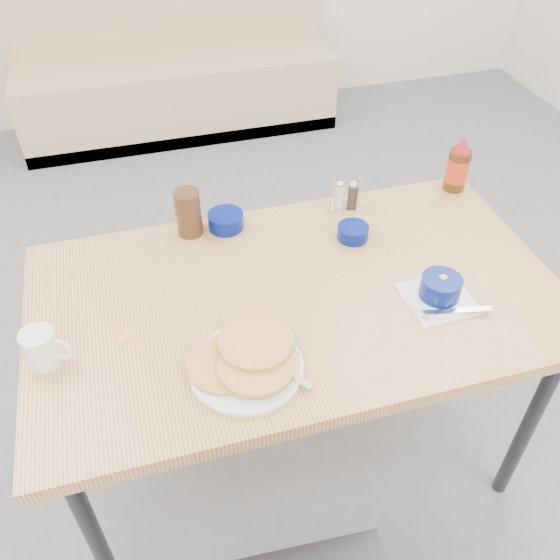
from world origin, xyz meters
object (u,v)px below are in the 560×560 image
object	(u,v)px
pancake_plate	(246,362)
grits_setting	(440,290)
booth_bench	(175,71)
syrup_bottle	(458,167)
condiment_caddy	(346,196)
dining_table	(297,309)
butter_bowl	(353,232)
creamer_bowl	(226,221)
coffee_mug	(43,347)
amber_tumbler	(188,213)

from	to	relation	value
pancake_plate	grits_setting	bearing A→B (deg)	9.18
booth_bench	syrup_bottle	xyz separation A→B (m)	(0.64, -2.19, 0.49)
syrup_bottle	condiment_caddy	bearing A→B (deg)	-180.00
dining_table	butter_bowl	distance (m)	0.30
creamer_bowl	booth_bench	bearing A→B (deg)	86.84
coffee_mug	booth_bench	bearing A→B (deg)	76.23
amber_tumbler	condiment_caddy	bearing A→B (deg)	0.00
grits_setting	creamer_bowl	distance (m)	0.66
creamer_bowl	amber_tumbler	bearing A→B (deg)	178.13
dining_table	grits_setting	xyz separation A→B (m)	(0.35, -0.12, 0.09)
condiment_caddy	syrup_bottle	xyz separation A→B (m)	(0.38, 0.00, 0.04)
grits_setting	butter_bowl	world-z (taller)	grits_setting
pancake_plate	butter_bowl	size ratio (longest dim) A/B	2.92
coffee_mug	syrup_bottle	size ratio (longest dim) A/B	0.62
pancake_plate	amber_tumbler	xyz separation A→B (m)	(-0.04, 0.55, 0.05)
dining_table	creamer_bowl	bearing A→B (deg)	109.83
booth_bench	dining_table	distance (m)	2.56
condiment_caddy	creamer_bowl	bearing A→B (deg)	-163.47
pancake_plate	syrup_bottle	distance (m)	1.00
coffee_mug	dining_table	bearing A→B (deg)	5.53
coffee_mug	creamer_bowl	size ratio (longest dim) A/B	1.07
coffee_mug	condiment_caddy	size ratio (longest dim) A/B	1.05
condiment_caddy	booth_bench	bearing A→B (deg)	112.81
booth_bench	butter_bowl	distance (m)	2.40
coffee_mug	amber_tumbler	xyz separation A→B (m)	(0.41, 0.40, 0.02)
coffee_mug	amber_tumbler	size ratio (longest dim) A/B	0.81
dining_table	syrup_bottle	bearing A→B (deg)	27.98
amber_tumbler	syrup_bottle	size ratio (longest dim) A/B	0.77
grits_setting	butter_bowl	size ratio (longest dim) A/B	2.12
dining_table	amber_tumbler	bearing A→B (deg)	123.91
booth_bench	butter_bowl	size ratio (longest dim) A/B	20.64
booth_bench	creamer_bowl	world-z (taller)	booth_bench
butter_bowl	condiment_caddy	xyz separation A→B (m)	(0.04, 0.16, 0.02)
booth_bench	condiment_caddy	bearing A→B (deg)	-83.20
amber_tumbler	pancake_plate	bearing A→B (deg)	-86.04
dining_table	pancake_plate	xyz separation A→B (m)	(-0.19, -0.21, 0.08)
pancake_plate	condiment_caddy	bearing A→B (deg)	50.62
pancake_plate	coffee_mug	bearing A→B (deg)	161.51
butter_bowl	coffee_mug	bearing A→B (deg)	-164.19
syrup_bottle	booth_bench	bearing A→B (deg)	106.26
creamer_bowl	butter_bowl	xyz separation A→B (m)	(0.35, -0.15, -0.00)
booth_bench	condiment_caddy	world-z (taller)	booth_bench
pancake_plate	syrup_bottle	size ratio (longest dim) A/B	1.46
syrup_bottle	creamer_bowl	bearing A→B (deg)	-179.74
dining_table	creamer_bowl	xyz separation A→B (m)	(-0.12, 0.34, 0.09)
creamer_bowl	syrup_bottle	bearing A→B (deg)	0.26
grits_setting	syrup_bottle	xyz separation A→B (m)	(0.29, 0.46, 0.05)
condiment_caddy	syrup_bottle	size ratio (longest dim) A/B	0.60
creamer_bowl	grits_setting	bearing A→B (deg)	-44.48
dining_table	grits_setting	bearing A→B (deg)	-19.62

